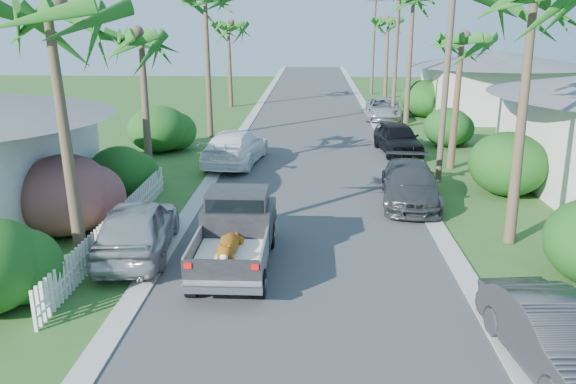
{
  "coord_description": "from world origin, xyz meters",
  "views": [
    {
      "loc": [
        0.12,
        -10.81,
        6.65
      ],
      "look_at": [
        -0.66,
        6.32,
        1.4
      ],
      "focal_mm": 35.0,
      "sensor_mm": 36.0,
      "label": 1
    }
  ],
  "objects_px": {
    "house_right_far": "(495,87)",
    "utility_pole_c": "(396,53)",
    "palm_l_a": "(50,8)",
    "palm_r_b": "(462,37)",
    "parked_car_rf": "(398,138)",
    "parked_car_lf": "(235,147)",
    "utility_pole_d": "(373,44)",
    "parked_car_rn": "(555,338)",
    "utility_pole_b": "(447,73)",
    "palm_r_d": "(389,20)",
    "palm_l_b": "(140,34)",
    "palm_l_d": "(228,23)",
    "parked_car_rm": "(410,184)",
    "parked_car_rd": "(383,109)",
    "parked_car_ln": "(138,227)",
    "pickup_truck": "(237,228)"
  },
  "relations": [
    {
      "from": "parked_car_ln",
      "to": "house_right_far",
      "type": "bearing_deg",
      "value": -131.0
    },
    {
      "from": "house_right_far",
      "to": "utility_pole_c",
      "type": "height_order",
      "value": "utility_pole_c"
    },
    {
      "from": "utility_pole_d",
      "to": "parked_car_rn",
      "type": "bearing_deg",
      "value": -90.91
    },
    {
      "from": "parked_car_rn",
      "to": "utility_pole_b",
      "type": "height_order",
      "value": "utility_pole_b"
    },
    {
      "from": "palm_r_d",
      "to": "utility_pole_d",
      "type": "relative_size",
      "value": 0.89
    },
    {
      "from": "parked_car_lf",
      "to": "palm_r_d",
      "type": "bearing_deg",
      "value": -105.28
    },
    {
      "from": "parked_car_rm",
      "to": "parked_car_lf",
      "type": "relative_size",
      "value": 0.89
    },
    {
      "from": "utility_pole_d",
      "to": "house_right_far",
      "type": "bearing_deg",
      "value": -60.35
    },
    {
      "from": "palm_r_b",
      "to": "palm_r_d",
      "type": "height_order",
      "value": "palm_r_d"
    },
    {
      "from": "parked_car_rf",
      "to": "utility_pole_c",
      "type": "distance_m",
      "value": 10.66
    },
    {
      "from": "parked_car_ln",
      "to": "house_right_far",
      "type": "height_order",
      "value": "house_right_far"
    },
    {
      "from": "utility_pole_d",
      "to": "parked_car_rd",
      "type": "bearing_deg",
      "value": -92.4
    },
    {
      "from": "parked_car_rd",
      "to": "palm_l_a",
      "type": "height_order",
      "value": "palm_l_a"
    },
    {
      "from": "parked_car_rf",
      "to": "palm_r_b",
      "type": "distance_m",
      "value": 6.37
    },
    {
      "from": "utility_pole_b",
      "to": "utility_pole_c",
      "type": "xyz_separation_m",
      "value": [
        0.0,
        15.0,
        0.0
      ]
    },
    {
      "from": "utility_pole_d",
      "to": "utility_pole_c",
      "type": "bearing_deg",
      "value": -90.0
    },
    {
      "from": "utility_pole_c",
      "to": "pickup_truck",
      "type": "bearing_deg",
      "value": -107.6
    },
    {
      "from": "palm_l_b",
      "to": "house_right_far",
      "type": "height_order",
      "value": "palm_l_b"
    },
    {
      "from": "palm_l_a",
      "to": "utility_pole_d",
      "type": "distance_m",
      "value": 41.77
    },
    {
      "from": "parked_car_rd",
      "to": "utility_pole_c",
      "type": "xyz_separation_m",
      "value": [
        0.6,
        -0.71,
        3.88
      ]
    },
    {
      "from": "parked_car_ln",
      "to": "palm_l_a",
      "type": "height_order",
      "value": "palm_l_a"
    },
    {
      "from": "palm_r_b",
      "to": "utility_pole_d",
      "type": "relative_size",
      "value": 0.8
    },
    {
      "from": "palm_r_d",
      "to": "house_right_far",
      "type": "xyz_separation_m",
      "value": [
        6.5,
        -10.0,
        -4.62
      ]
    },
    {
      "from": "palm_l_d",
      "to": "pickup_truck",
      "type": "bearing_deg",
      "value": -81.48
    },
    {
      "from": "utility_pole_d",
      "to": "parked_car_rm",
      "type": "bearing_deg",
      "value": -93.07
    },
    {
      "from": "parked_car_rn",
      "to": "palm_l_b",
      "type": "bearing_deg",
      "value": 125.51
    },
    {
      "from": "palm_l_a",
      "to": "parked_car_ln",
      "type": "bearing_deg",
      "value": 49.69
    },
    {
      "from": "palm_l_d",
      "to": "house_right_far",
      "type": "relative_size",
      "value": 0.86
    },
    {
      "from": "parked_car_rd",
      "to": "utility_pole_d",
      "type": "bearing_deg",
      "value": 92.34
    },
    {
      "from": "utility_pole_c",
      "to": "palm_r_d",
      "type": "bearing_deg",
      "value": 85.71
    },
    {
      "from": "palm_l_a",
      "to": "palm_r_b",
      "type": "bearing_deg",
      "value": 43.15
    },
    {
      "from": "palm_l_d",
      "to": "palm_r_b",
      "type": "xyz_separation_m",
      "value": [
        13.1,
        -19.0,
        -0.49
      ]
    },
    {
      "from": "palm_r_b",
      "to": "house_right_far",
      "type": "xyz_separation_m",
      "value": [
        6.4,
        15.0,
        -3.83
      ]
    },
    {
      "from": "palm_l_a",
      "to": "pickup_truck",
      "type": "bearing_deg",
      "value": 13.68
    },
    {
      "from": "house_right_far",
      "to": "palm_r_b",
      "type": "bearing_deg",
      "value": -113.11
    },
    {
      "from": "parked_car_ln",
      "to": "utility_pole_d",
      "type": "height_order",
      "value": "utility_pole_d"
    },
    {
      "from": "parked_car_rm",
      "to": "utility_pole_d",
      "type": "bearing_deg",
      "value": 92.16
    },
    {
      "from": "parked_car_rm",
      "to": "parked_car_rd",
      "type": "distance_m",
      "value": 19.03
    },
    {
      "from": "parked_car_lf",
      "to": "utility_pole_d",
      "type": "height_order",
      "value": "utility_pole_d"
    },
    {
      "from": "parked_car_rf",
      "to": "utility_pole_d",
      "type": "height_order",
      "value": "utility_pole_d"
    },
    {
      "from": "pickup_truck",
      "to": "palm_r_d",
      "type": "height_order",
      "value": "palm_r_d"
    },
    {
      "from": "palm_r_b",
      "to": "utility_pole_b",
      "type": "relative_size",
      "value": 0.8
    },
    {
      "from": "palm_r_b",
      "to": "utility_pole_d",
      "type": "height_order",
      "value": "utility_pole_d"
    },
    {
      "from": "parked_car_rd",
      "to": "parked_car_rn",
      "type": "bearing_deg",
      "value": -85.44
    },
    {
      "from": "palm_l_a",
      "to": "utility_pole_b",
      "type": "distance_m",
      "value": 15.64
    },
    {
      "from": "palm_l_d",
      "to": "utility_pole_b",
      "type": "height_order",
      "value": "utility_pole_b"
    },
    {
      "from": "parked_car_rd",
      "to": "palm_r_b",
      "type": "height_order",
      "value": "palm_r_b"
    },
    {
      "from": "parked_car_rf",
      "to": "utility_pole_d",
      "type": "distance_m",
      "value": 25.21
    },
    {
      "from": "parked_car_rf",
      "to": "parked_car_lf",
      "type": "xyz_separation_m",
      "value": [
        -8.13,
        -2.71,
        0.04
      ]
    },
    {
      "from": "pickup_truck",
      "to": "parked_car_rn",
      "type": "relative_size",
      "value": 1.21
    }
  ]
}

